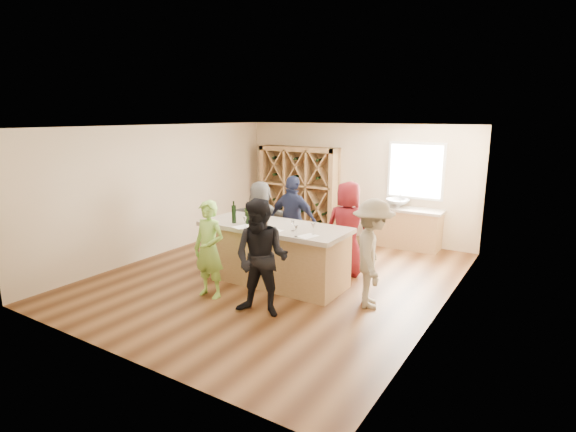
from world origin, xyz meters
The scene contains 33 objects.
floor centered at (0.00, 0.00, -0.05)m, with size 6.00×7.00×0.10m, color brown.
ceiling centered at (0.00, 0.00, 2.85)m, with size 6.00×7.00×0.10m, color white.
wall_back centered at (0.00, 3.55, 1.40)m, with size 6.00×0.10×2.80m, color beige.
wall_front centered at (0.00, -3.55, 1.40)m, with size 6.00×0.10×2.80m, color beige.
wall_left centered at (-3.05, 0.00, 1.40)m, with size 0.10×7.00×2.80m, color beige.
wall_right centered at (3.05, 0.00, 1.40)m, with size 0.10×7.00×2.80m, color beige.
window_frame centered at (1.50, 3.47, 1.75)m, with size 1.30×0.06×1.30m, color white.
window_pane centered at (1.50, 3.44, 1.75)m, with size 1.18×0.01×1.18m, color white.
wine_rack centered at (-1.50, 3.27, 1.10)m, with size 2.20×0.45×2.20m, color #A07B4C.
back_counter_base centered at (1.40, 3.20, 0.43)m, with size 1.60×0.58×0.86m, color #A07B4C.
back_counter_top centered at (1.40, 3.20, 0.89)m, with size 1.70×0.62×0.06m, color #AFA28F.
sink centered at (1.20, 3.20, 1.01)m, with size 0.54×0.54×0.19m, color silver.
faucet centered at (1.20, 3.38, 1.07)m, with size 0.02×0.02×0.30m, color silver.
tasting_counter_base centered at (0.10, -0.27, 0.50)m, with size 2.60×1.00×1.00m, color #A07B4C.
tasting_counter_top centered at (0.10, -0.27, 1.04)m, with size 2.72×1.12×0.08m, color #AFA28F.
wine_bottle_b centered at (-0.59, -0.54, 1.24)m, with size 0.08×0.08×0.33m, color black.
wine_bottle_c centered at (-0.41, -0.40, 1.22)m, with size 0.07×0.07×0.27m, color black.
wine_bottle_d centered at (-0.35, -0.45, 1.24)m, with size 0.08×0.08×0.32m, color black.
wine_bottle_e centered at (-0.14, -0.46, 1.23)m, with size 0.07×0.07×0.30m, color black.
wine_glass_a centered at (-0.22, -0.71, 1.18)m, with size 0.07×0.07×0.20m, color white.
wine_glass_b centered at (0.29, -0.76, 1.16)m, with size 0.06×0.06×0.17m, color white.
wine_glass_c centered at (0.85, -0.75, 1.17)m, with size 0.07×0.07×0.18m, color white.
wine_glass_d centered at (0.61, -0.46, 1.16)m, with size 0.06×0.06×0.16m, color white.
wine_glass_e centered at (1.03, -0.50, 1.18)m, with size 0.07×0.07×0.19m, color white.
tasting_menu_a centered at (-0.29, -0.69, 1.08)m, with size 0.24×0.32×0.00m, color white.
tasting_menu_b centered at (0.35, -0.66, 1.08)m, with size 0.22×0.30×0.00m, color white.
tasting_menu_c centered at (1.00, -0.62, 1.08)m, with size 0.23×0.31×0.00m, color white.
person_near_left centered at (-0.44, -1.40, 0.82)m, with size 0.60×0.44×1.64m, color #8CC64C.
person_near_right centered at (0.70, -1.51, 0.90)m, with size 0.88×0.48×1.80m, color black.
person_server centered at (2.00, -0.34, 0.87)m, with size 1.13×0.52×1.75m, color gray.
person_far_mid centered at (-0.12, 0.74, 0.91)m, with size 1.07×0.55×1.83m, color #191E38.
person_far_right centered at (1.05, 0.81, 0.90)m, with size 0.88×0.57×1.80m, color #590F14.
person_far_left centered at (-0.96, 0.81, 0.83)m, with size 1.54×0.55×1.66m, color slate.
Camera 1 is at (4.46, -6.75, 3.01)m, focal length 28.00 mm.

